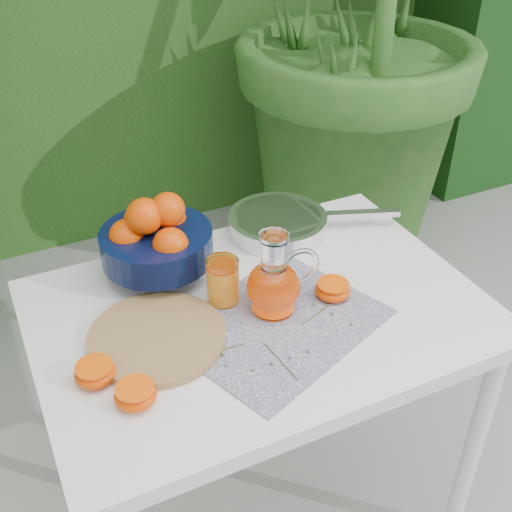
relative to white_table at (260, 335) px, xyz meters
name	(u,v)px	position (x,y,z in m)	size (l,w,h in m)	color
ground	(269,488)	(0.06, 0.05, -0.67)	(60.00, 60.00, 0.00)	#A8A6A1
white_table	(260,335)	(0.00, 0.00, 0.00)	(1.00, 0.70, 0.75)	white
placemat	(278,324)	(0.01, -0.07, 0.08)	(0.43, 0.34, 0.00)	#0D114B
cutting_board	(157,337)	(-0.24, 0.00, 0.09)	(0.29, 0.29, 0.02)	olive
fruit_bowl	(155,238)	(-0.16, 0.23, 0.18)	(0.32, 0.32, 0.21)	black
juice_pitcher	(274,284)	(0.03, -0.02, 0.15)	(0.17, 0.13, 0.20)	white
juice_tumbler	(223,282)	(-0.06, 0.06, 0.14)	(0.09, 0.09, 0.11)	white
saute_pan	(279,222)	(0.19, 0.27, 0.11)	(0.48, 0.34, 0.05)	silver
orange_halves	(196,348)	(-0.18, -0.08, 0.10)	(0.66, 0.22, 0.04)	#FE6802
thyme_sprigs	(278,338)	(-0.01, -0.11, 0.09)	(0.38, 0.24, 0.01)	brown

